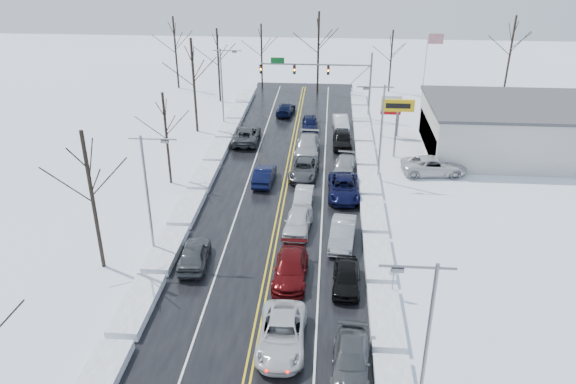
# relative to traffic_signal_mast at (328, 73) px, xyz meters

# --- Properties ---
(ground) EXTENTS (160.00, 160.00, 0.00)m
(ground) POSITION_rel_traffic_signal_mast_xyz_m (-3.45, -27.99, -5.48)
(ground) COLOR white
(ground) RESTS_ON ground
(road_surface) EXTENTS (14.00, 84.00, 0.01)m
(road_surface) POSITION_rel_traffic_signal_mast_xyz_m (-3.45, -25.99, -5.47)
(road_surface) COLOR black
(road_surface) RESTS_ON ground
(snow_bank_left) EXTENTS (1.93, 72.00, 0.59)m
(snow_bank_left) POSITION_rel_traffic_signal_mast_xyz_m (-11.05, -25.99, -5.48)
(snow_bank_left) COLOR white
(snow_bank_left) RESTS_ON ground
(snow_bank_right) EXTENTS (1.93, 72.00, 0.59)m
(snow_bank_right) POSITION_rel_traffic_signal_mast_xyz_m (4.15, -25.99, -5.48)
(snow_bank_right) COLOR white
(snow_bank_right) RESTS_ON ground
(traffic_signal_mast) EXTENTS (13.28, 0.39, 8.00)m
(traffic_signal_mast) POSITION_rel_traffic_signal_mast_xyz_m (0.00, 0.00, 0.00)
(traffic_signal_mast) COLOR slate
(traffic_signal_mast) RESTS_ON ground
(tires_plus_sign) EXTENTS (3.20, 0.34, 6.00)m
(tires_plus_sign) POSITION_rel_traffic_signal_mast_xyz_m (7.05, -12.00, -0.49)
(tires_plus_sign) COLOR slate
(tires_plus_sign) RESTS_ON ground
(used_vehicles_sign) EXTENTS (2.20, 0.22, 4.65)m
(used_vehicles_sign) POSITION_rel_traffic_signal_mast_xyz_m (7.05, -5.99, -2.16)
(used_vehicles_sign) COLOR slate
(used_vehicles_sign) RESTS_ON ground
(speed_limit_sign) EXTENTS (0.55, 0.09, 2.35)m
(speed_limit_sign) POSITION_rel_traffic_signal_mast_xyz_m (4.75, -35.99, -3.84)
(speed_limit_sign) COLOR slate
(speed_limit_sign) RESTS_ON ground
(flagpole) EXTENTS (1.87, 1.20, 10.00)m
(flagpole) POSITION_rel_traffic_signal_mast_xyz_m (11.72, 2.01, 0.45)
(flagpole) COLOR silver
(flagpole) RESTS_ON ground
(dealership_building) EXTENTS (20.40, 12.40, 5.30)m
(dealership_building) POSITION_rel_traffic_signal_mast_xyz_m (20.53, -9.99, -2.82)
(dealership_building) COLOR beige
(dealership_building) RESTS_ON ground
(streetlight_se) EXTENTS (3.20, 0.25, 9.00)m
(streetlight_se) POSITION_rel_traffic_signal_mast_xyz_m (4.85, -45.99, -0.17)
(streetlight_se) COLOR slate
(streetlight_se) RESTS_ON ground
(streetlight_ne) EXTENTS (3.20, 0.25, 9.00)m
(streetlight_ne) POSITION_rel_traffic_signal_mast_xyz_m (4.85, -17.99, -0.17)
(streetlight_ne) COLOR slate
(streetlight_ne) RESTS_ON ground
(streetlight_sw) EXTENTS (3.20, 0.25, 9.00)m
(streetlight_sw) POSITION_rel_traffic_signal_mast_xyz_m (-11.74, -31.99, -0.17)
(streetlight_sw) COLOR slate
(streetlight_sw) RESTS_ON ground
(streetlight_nw) EXTENTS (3.20, 0.25, 9.00)m
(streetlight_nw) POSITION_rel_traffic_signal_mast_xyz_m (-11.74, -3.99, -0.17)
(streetlight_nw) COLOR slate
(streetlight_nw) RESTS_ON ground
(tree_left_b) EXTENTS (4.00, 4.00, 10.00)m
(tree_left_b) POSITION_rel_traffic_signal_mast_xyz_m (-14.95, -33.99, 1.51)
(tree_left_b) COLOR #2D231C
(tree_left_b) RESTS_ON ground
(tree_left_c) EXTENTS (3.40, 3.40, 8.50)m
(tree_left_c) POSITION_rel_traffic_signal_mast_xyz_m (-13.95, -19.99, 0.46)
(tree_left_c) COLOR #2D231C
(tree_left_c) RESTS_ON ground
(tree_left_d) EXTENTS (4.20, 4.20, 10.50)m
(tree_left_d) POSITION_rel_traffic_signal_mast_xyz_m (-14.65, -5.99, 1.86)
(tree_left_d) COLOR #2D231C
(tree_left_d) RESTS_ON ground
(tree_left_e) EXTENTS (3.80, 3.80, 9.50)m
(tree_left_e) POSITION_rel_traffic_signal_mast_xyz_m (-14.25, 6.01, 1.16)
(tree_left_e) COLOR #2D231C
(tree_left_e) RESTS_ON ground
(tree_far_a) EXTENTS (4.00, 4.00, 10.00)m
(tree_far_a) POSITION_rel_traffic_signal_mast_xyz_m (-21.45, 12.01, 1.51)
(tree_far_a) COLOR #2D231C
(tree_far_a) RESTS_ON ground
(tree_far_b) EXTENTS (3.60, 3.60, 9.00)m
(tree_far_b) POSITION_rel_traffic_signal_mast_xyz_m (-9.45, 13.01, 0.81)
(tree_far_b) COLOR #2D231C
(tree_far_b) RESTS_ON ground
(tree_far_c) EXTENTS (4.40, 4.40, 11.00)m
(tree_far_c) POSITION_rel_traffic_signal_mast_xyz_m (-1.45, 11.01, 2.21)
(tree_far_c) COLOR #2D231C
(tree_far_c) RESTS_ON ground
(tree_far_d) EXTENTS (3.40, 3.40, 8.50)m
(tree_far_d) POSITION_rel_traffic_signal_mast_xyz_m (8.55, 12.51, 0.46)
(tree_far_d) COLOR #2D231C
(tree_far_d) RESTS_ON ground
(tree_far_e) EXTENTS (4.20, 4.20, 10.50)m
(tree_far_e) POSITION_rel_traffic_signal_mast_xyz_m (24.55, 13.01, 1.86)
(tree_far_e) COLOR #2D231C
(tree_far_e) RESTS_ON ground
(queued_car_2) EXTENTS (2.68, 5.75, 1.59)m
(queued_car_2) POSITION_rel_traffic_signal_mast_xyz_m (-1.86, -41.08, -5.48)
(queued_car_2) COLOR silver
(queued_car_2) RESTS_ON ground
(queued_car_3) EXTENTS (2.30, 5.46, 1.57)m
(queued_car_3) POSITION_rel_traffic_signal_mast_xyz_m (-1.85, -34.43, -5.48)
(queued_car_3) COLOR #510A0C
(queued_car_3) RESTS_ON ground
(queued_car_4) EXTENTS (2.34, 4.99, 1.65)m
(queued_car_4) POSITION_rel_traffic_signal_mast_xyz_m (-1.75, -27.88, -5.48)
(queued_car_4) COLOR silver
(queued_car_4) RESTS_ON ground
(queued_car_5) EXTENTS (1.65, 4.32, 1.41)m
(queued_car_5) POSITION_rel_traffic_signal_mast_xyz_m (-1.55, -23.69, -5.48)
(queued_car_5) COLOR silver
(queued_car_5) RESTS_ON ground
(queued_car_6) EXTENTS (2.85, 5.57, 1.51)m
(queued_car_6) POSITION_rel_traffic_signal_mast_xyz_m (-1.83, -17.62, -5.48)
(queued_car_6) COLOR #414346
(queued_car_6) RESTS_ON ground
(queued_car_7) EXTENTS (2.61, 6.01, 1.72)m
(queued_car_7) POSITION_rel_traffic_signal_mast_xyz_m (-1.76, -11.87, -5.48)
(queued_car_7) COLOR #A3A6AB
(queued_car_7) RESTS_ON ground
(queued_car_8) EXTENTS (2.00, 4.48, 1.50)m
(queued_car_8) POSITION_rel_traffic_signal_mast_xyz_m (-1.84, -4.45, -5.48)
(queued_car_8) COLOR black
(queued_car_8) RESTS_ON ground
(queued_car_11) EXTENTS (2.33, 5.09, 1.44)m
(queued_car_11) POSITION_rel_traffic_signal_mast_xyz_m (1.97, -42.78, -5.48)
(queued_car_11) COLOR #424548
(queued_car_11) RESTS_ON ground
(queued_car_12) EXTENTS (1.93, 4.52, 1.52)m
(queued_car_12) POSITION_rel_traffic_signal_mast_xyz_m (1.85, -35.14, -5.48)
(queued_car_12) COLOR black
(queued_car_12) RESTS_ON ground
(queued_car_13) EXTENTS (2.20, 5.15, 1.65)m
(queued_car_13) POSITION_rel_traffic_signal_mast_xyz_m (1.65, -29.58, -5.48)
(queued_car_13) COLOR #94979B
(queued_car_13) RESTS_ON ground
(queued_car_14) EXTENTS (2.76, 5.85, 1.62)m
(queued_car_14) POSITION_rel_traffic_signal_mast_xyz_m (1.84, -21.56, -5.48)
(queued_car_14) COLOR black
(queued_car_14) RESTS_ON ground
(queued_car_15) EXTENTS (2.38, 4.93, 1.38)m
(queued_car_15) POSITION_rel_traffic_signal_mast_xyz_m (1.98, -16.47, -5.48)
(queued_car_15) COLOR gray
(queued_car_15) RESTS_ON ground
(queued_car_16) EXTENTS (2.09, 5.03, 1.70)m
(queued_car_16) POSITION_rel_traffic_signal_mast_xyz_m (1.84, -9.55, -5.48)
(queued_car_16) COLOR black
(queued_car_16) RESTS_ON ground
(queued_car_17) EXTENTS (2.03, 4.75, 1.52)m
(queued_car_17) POSITION_rel_traffic_signal_mast_xyz_m (1.71, -3.96, -5.48)
(queued_car_17) COLOR white
(queued_car_17) RESTS_ON ground
(oncoming_car_0) EXTENTS (1.87, 4.75, 1.54)m
(oncoming_car_0) POSITION_rel_traffic_signal_mast_xyz_m (-5.37, -19.33, -5.48)
(oncoming_car_0) COLOR black
(oncoming_car_0) RESTS_ON ground
(oncoming_car_1) EXTENTS (2.89, 6.01, 1.65)m
(oncoming_car_1) POSITION_rel_traffic_signal_mast_xyz_m (-8.54, -8.96, -5.48)
(oncoming_car_1) COLOR #3E4043
(oncoming_car_1) RESTS_ON ground
(oncoming_car_2) EXTENTS (2.37, 4.86, 1.36)m
(oncoming_car_2) POSITION_rel_traffic_signal_mast_xyz_m (-5.09, 1.12, -5.48)
(oncoming_car_2) COLOR black
(oncoming_car_2) RESTS_ON ground
(oncoming_car_3) EXTENTS (2.23, 4.89, 1.63)m
(oncoming_car_3) POSITION_rel_traffic_signal_mast_xyz_m (-8.68, -33.20, -5.48)
(oncoming_car_3) COLOR #434548
(oncoming_car_3) RESTS_ON ground
(parked_car_0) EXTENTS (6.33, 3.30, 1.70)m
(parked_car_0) POSITION_rel_traffic_signal_mast_xyz_m (10.39, -16.12, -5.48)
(parked_car_0) COLOR silver
(parked_car_0) RESTS_ON ground
(parked_car_1) EXTENTS (2.81, 5.51, 1.53)m
(parked_car_1) POSITION_rel_traffic_signal_mast_xyz_m (13.57, -10.90, -5.48)
(parked_car_1) COLOR #404346
(parked_car_1) RESTS_ON ground
(parked_car_2) EXTENTS (2.24, 5.12, 1.72)m
(parked_car_2) POSITION_rel_traffic_signal_mast_xyz_m (11.63, -7.39, -5.48)
(parked_car_2) COLOR black
(parked_car_2) RESTS_ON ground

